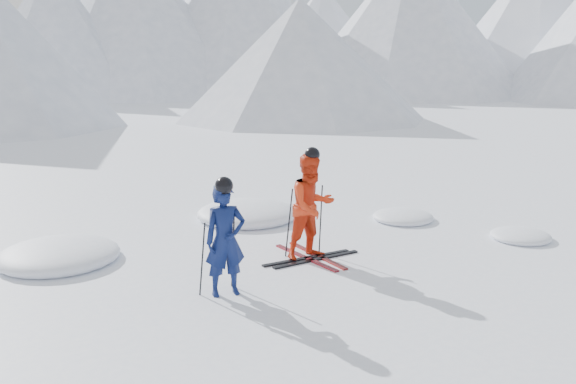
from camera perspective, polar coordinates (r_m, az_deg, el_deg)
ground at (r=11.23m, az=7.22°, el=-5.14°), size 160.00×160.00×0.00m
mountain_range at (r=45.39m, az=-17.29°, el=16.22°), size 106.15×62.94×15.53m
skier_blue at (r=8.81m, az=-5.89°, el=-4.51°), size 0.66×0.50×1.64m
skier_red at (r=10.35m, az=2.24°, el=-1.35°), size 0.89×0.69×1.82m
pole_blue_left at (r=8.90m, az=-8.02°, el=-6.25°), size 0.11×0.08×1.09m
pole_blue_right at (r=9.21m, az=-5.17°, el=-5.51°), size 0.11×0.07×1.09m
pole_red_left at (r=10.47m, az=0.09°, el=-2.90°), size 0.12×0.10×1.21m
pole_red_right at (r=10.72m, az=3.08°, el=-2.55°), size 0.12×0.09×1.21m
ski_worn_left at (r=10.54m, az=1.66°, el=-6.15°), size 0.16×1.70×0.03m
ski_worn_right at (r=10.67m, az=2.73°, el=-5.93°), size 0.14×1.70×0.03m
ski_loose_a at (r=10.52m, az=1.77°, el=-6.19°), size 1.70×0.19×0.03m
ski_loose_b at (r=10.46m, az=2.69°, el=-6.31°), size 1.70×0.13×0.03m
snow_lumps at (r=12.05m, az=-6.53°, el=-3.90°), size 9.28×5.80×0.48m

